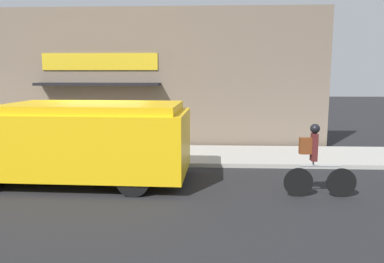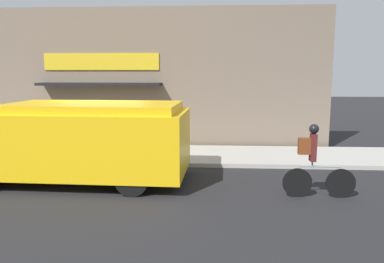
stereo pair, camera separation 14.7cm
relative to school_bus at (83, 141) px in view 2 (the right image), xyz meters
name	(u,v)px [view 2 (the right image)]	position (x,y,z in m)	size (l,w,h in m)	color
ground_plane	(105,166)	(0.07, 1.55, -1.05)	(70.00, 70.00, 0.00)	#232326
sidewalk	(117,154)	(0.07, 2.95, -0.99)	(28.00, 2.81, 0.12)	#ADAAA3
storefront	(126,78)	(0.04, 4.62, 1.49)	(14.82, 0.88, 5.09)	#756656
school_bus	(83,141)	(0.00, 0.00, 0.00)	(5.85, 2.95, 2.00)	yellow
cyclist	(314,162)	(5.53, -0.95, -0.25)	(1.60, 0.21, 1.65)	black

